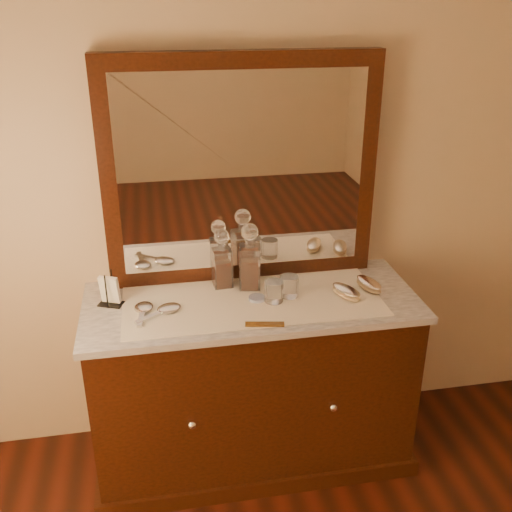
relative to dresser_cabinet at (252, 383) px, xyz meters
name	(u,v)px	position (x,y,z in m)	size (l,w,h in m)	color
dresser_cabinet	(252,383)	(0.00, 0.00, 0.00)	(1.40, 0.55, 0.82)	black
dresser_plinth	(252,445)	(0.00, 0.00, -0.37)	(1.46, 0.59, 0.08)	black
knob_left	(192,425)	(-0.30, -0.28, 0.04)	(0.04, 0.04, 0.04)	silver
knob_right	(333,407)	(0.30, -0.28, 0.04)	(0.04, 0.04, 0.04)	silver
marble_top	(252,302)	(0.00, 0.00, 0.42)	(1.44, 0.59, 0.03)	white
mirror_frame	(242,171)	(0.00, 0.25, 0.94)	(1.20, 0.08, 1.00)	black
mirror_glass	(243,174)	(0.00, 0.21, 0.94)	(1.06, 0.01, 0.86)	white
lace_runner	(253,301)	(0.00, -0.02, 0.44)	(1.10, 0.45, 0.00)	silver
pin_dish	(257,298)	(0.02, -0.01, 0.45)	(0.07, 0.07, 0.01)	silver
comb	(265,324)	(0.01, -0.23, 0.45)	(0.16, 0.03, 0.01)	brown
napkin_rack	(110,292)	(-0.60, 0.06, 0.50)	(0.12, 0.10, 0.15)	black
decanter_left	(222,264)	(-0.11, 0.15, 0.55)	(0.09, 0.09, 0.27)	#973915
decanter_right	(250,263)	(0.01, 0.11, 0.56)	(0.11, 0.11, 0.30)	#973915
brush_near	(346,292)	(0.41, -0.05, 0.47)	(0.13, 0.17, 0.04)	tan
brush_far	(369,284)	(0.53, 0.00, 0.47)	(0.11, 0.17, 0.04)	tan
hand_mirror_outer	(143,309)	(-0.46, -0.03, 0.45)	(0.09, 0.21, 0.02)	silver
hand_mirror_inner	(165,310)	(-0.37, -0.05, 0.45)	(0.21, 0.17, 0.02)	silver
tumblers	(282,289)	(0.13, -0.02, 0.49)	(0.16, 0.12, 0.09)	white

